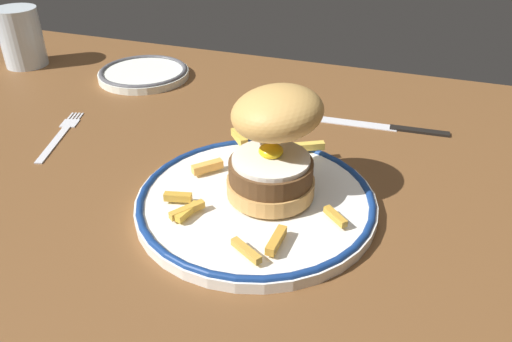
% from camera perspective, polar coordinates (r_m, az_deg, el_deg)
% --- Properties ---
extents(ground_plane, '(1.37, 0.95, 0.04)m').
position_cam_1_polar(ground_plane, '(0.56, -3.05, -6.01)').
color(ground_plane, brown).
extents(dinner_plate, '(0.26, 0.26, 0.02)m').
position_cam_1_polar(dinner_plate, '(0.54, 0.00, -3.36)').
color(dinner_plate, white).
rests_on(dinner_plate, ground_plane).
extents(burger, '(0.11, 0.12, 0.12)m').
position_cam_1_polar(burger, '(0.52, 2.08, 3.45)').
color(burger, tan).
rests_on(burger, dinner_plate).
extents(fries_pile, '(0.19, 0.23, 0.02)m').
position_cam_1_polar(fries_pile, '(0.55, -1.13, -1.26)').
color(fries_pile, gold).
rests_on(fries_pile, dinner_plate).
extents(water_glass, '(0.07, 0.07, 0.10)m').
position_cam_1_polar(water_glass, '(1.01, -24.93, 13.15)').
color(water_glass, silver).
rests_on(water_glass, ground_plane).
extents(side_plate, '(0.15, 0.15, 0.02)m').
position_cam_1_polar(side_plate, '(0.90, -12.58, 10.74)').
color(side_plate, white).
rests_on(side_plate, ground_plane).
extents(fork, '(0.05, 0.14, 0.00)m').
position_cam_1_polar(fork, '(0.74, -21.20, 3.94)').
color(fork, silver).
rests_on(fork, ground_plane).
extents(knife, '(0.18, 0.02, 0.01)m').
position_cam_1_polar(knife, '(0.73, 15.27, 4.82)').
color(knife, black).
rests_on(knife, ground_plane).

